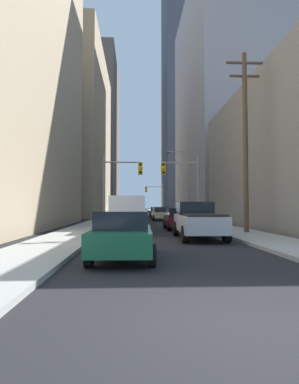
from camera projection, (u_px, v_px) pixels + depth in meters
The scene contains 19 objects.
ground_plane at pixel (238, 329), 4.39m from camera, with size 400.00×400.00×0.00m, color black.
sidewalk_left at pixel (114, 215), 54.07m from camera, with size 2.79×160.00×0.15m, color #9E9E99.
sidewalk_right at pixel (171, 215), 54.52m from camera, with size 2.79×160.00×0.15m, color #9E9E99.
pickup_truck_silver at pixel (198, 220), 16.52m from camera, with size 2.20×5.46×1.90m.
cargo_van_white at pixel (128, 212), 20.19m from camera, with size 2.16×5.22×2.26m.
sedan_green at pixel (122, 235), 10.15m from camera, with size 1.95×4.24×1.52m.
sedan_maroon at pixel (179, 219), 22.75m from camera, with size 1.95×4.21×1.52m.
sedan_beige at pixel (161, 214), 36.63m from camera, with size 1.95×4.26×1.52m.
sedan_navy at pixel (159, 213), 42.40m from camera, with size 1.95×4.22×1.52m.
sedan_blue at pixel (156, 212), 47.29m from camera, with size 1.95×4.26×1.52m.
traffic_signal_near_left at pixel (121, 178), 27.27m from camera, with size 3.38×0.44×6.00m.
traffic_signal_near_right at pixel (182, 179), 27.51m from camera, with size 3.28×0.44×6.00m.
traffic_signal_far_right at pixel (155, 194), 62.78m from camera, with size 3.48×0.44×6.00m.
utility_pole_right at pixel (245, 138), 18.93m from camera, with size 2.20×0.28×10.80m.
street_lamp_right at pixel (184, 178), 33.21m from camera, with size 2.54×0.32×7.50m.
building_left_mid_office at pixel (48, 136), 53.90m from camera, with size 18.97×28.09×26.88m, color tan.
building_left_far_tower at pixel (83, 136), 97.69m from camera, with size 20.35×29.66×45.98m, color #66564C.
building_right_mid_block at pixel (267, 107), 50.90m from camera, with size 25.79×26.47×34.68m, color #93939E.
building_right_far_highrise at pixel (206, 92), 98.56m from camera, with size 25.85×19.17×73.45m, color #4C515B.
Camera 1 is at (-1.42, -4.41, 1.69)m, focal length 30.05 mm.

